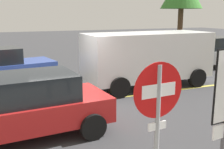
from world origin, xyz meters
TOP-DOWN VIEW (x-y plane):
  - ground_plane at (0.00, 0.00)m, footprint 80.00×80.00m
  - lane_marking_centre at (3.00, 0.00)m, footprint 28.00×0.16m
  - stop_sign at (-0.29, -5.65)m, footprint 0.76×0.07m
  - white_van at (3.51, 1.04)m, footprint 5.26×2.39m
  - car_red_far_lane at (-1.58, -2.02)m, footprint 4.04×2.21m
  - car_silver_approaching at (9.22, 3.23)m, footprint 4.61×2.06m

SIDE VIEW (x-z plane):
  - ground_plane at x=0.00m, z-range 0.00..0.00m
  - lane_marking_centre at x=3.00m, z-range 0.00..0.01m
  - car_red_far_lane at x=-1.58m, z-range 0.01..1.55m
  - car_silver_approaching at x=9.22m, z-range 0.00..1.68m
  - white_van at x=3.51m, z-range 0.17..2.37m
  - stop_sign at x=-0.29m, z-range 0.43..2.77m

